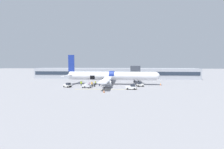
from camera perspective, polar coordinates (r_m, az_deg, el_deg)
ground_plane at (r=49.88m, az=-1.71°, el=-4.93°), size 500.00×500.00×0.00m
apron_marking_line at (r=46.18m, az=-2.26°, el=-5.63°), size 19.53×1.42×0.01m
terminal_strip at (r=82.51m, az=0.99°, el=0.46°), size 87.32×10.36×5.60m
jet_bridge_stub at (r=62.45m, az=8.63°, el=1.68°), size 3.78×10.88×7.11m
airplane at (r=56.69m, az=-0.60°, el=-0.63°), size 35.88×31.56×11.29m
baggage_tug_lead at (r=52.16m, az=-16.57°, el=-3.99°), size 3.00×2.51×1.52m
baggage_tug_mid at (r=52.72m, az=10.53°, el=-3.81°), size 2.66×2.28×1.55m
baggage_tug_rear at (r=46.14m, az=7.43°, el=-4.75°), size 3.22×2.07×1.70m
baggage_cart_loading at (r=54.21m, az=-8.65°, el=-3.73°), size 4.03×2.34×1.09m
baggage_cart_queued at (r=49.43m, az=-9.57°, el=-4.40°), size 3.86×2.31×1.18m
ground_crew_loader_a at (r=55.56m, az=-6.34°, el=-3.19°), size 0.46×0.55×1.60m
ground_crew_loader_b at (r=54.50m, az=-11.66°, el=-3.29°), size 0.61×0.51×1.75m
ground_crew_driver at (r=51.77m, az=-7.66°, el=-3.56°), size 0.57×0.61×1.85m
ground_crew_supervisor at (r=52.89m, az=-4.82°, el=-3.43°), size 0.62×0.48×1.77m
suitcase_on_tarmac_upright at (r=51.94m, az=-6.65°, el=-4.20°), size 0.44×0.37×0.84m
safety_cone_nose at (r=57.88m, az=18.03°, el=-3.54°), size 0.64×0.64×0.79m
safety_cone_engine_left at (r=40.89m, az=-3.08°, el=-6.44°), size 0.57×0.57×0.64m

